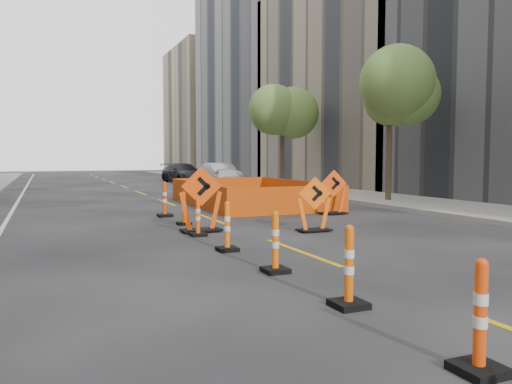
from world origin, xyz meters
name	(u,v)px	position (x,y,z in m)	size (l,w,h in m)	color
ground_plane	(447,306)	(0.00, 0.00, 0.00)	(140.00, 140.00, 0.00)	black
sidewalk_right	(400,201)	(9.00, 12.00, 0.07)	(4.00, 90.00, 0.15)	gray
bld_right_c	(383,83)	(17.00, 23.80, 7.00)	(12.00, 16.00, 14.00)	gray
bld_right_d	(280,75)	(17.00, 40.20, 10.00)	(12.00, 18.00, 20.00)	gray
bld_right_e	(219,111)	(17.00, 58.60, 8.00)	(12.00, 14.00, 16.00)	tan
tree_r_b	(390,93)	(8.40, 12.00, 4.53)	(2.80, 2.80, 5.95)	#382B1E
tree_r_c	(282,113)	(8.40, 22.00, 4.53)	(2.80, 2.80, 5.95)	#382B1E
channelizer_2	(480,316)	(-1.23, -1.65, 0.52)	(0.41, 0.41, 1.04)	#DE3B09
channelizer_3	(349,266)	(-1.19, 0.46, 0.53)	(0.42, 0.42, 1.06)	#DB5309
channelizer_4	(275,242)	(-1.23, 2.57, 0.51)	(0.40, 0.40, 1.03)	#E46009
channelizer_5	(227,226)	(-1.32, 4.67, 0.51)	(0.40, 0.40, 1.02)	#FC630A
channelizer_6	(198,217)	(-1.32, 6.78, 0.47)	(0.37, 0.37, 0.95)	#F74F0A
channelizer_7	(184,208)	(-1.11, 8.88, 0.47)	(0.37, 0.37, 0.94)	#FF590A
channelizer_8	(165,199)	(-1.18, 10.99, 0.57)	(0.45, 0.45, 1.13)	#DB3E09
chevron_sign_left	(201,199)	(-1.06, 7.38, 0.84)	(1.12, 0.67, 1.68)	#F6480A
chevron_sign_center	(314,204)	(1.64, 6.31, 0.71)	(0.94, 0.57, 1.41)	#FF610A
chevron_sign_right	(333,192)	(4.14, 9.43, 0.75)	(1.00, 0.60, 1.49)	#FF450A
safety_fence	(249,193)	(2.86, 13.72, 0.47)	(4.44, 7.56, 0.95)	#E7490C
parked_car_near	(228,179)	(4.83, 21.71, 0.67)	(1.59, 3.95, 1.34)	silver
parked_car_mid	(220,174)	(6.07, 26.61, 0.77)	(1.62, 4.65, 1.53)	#ABAAB0
parked_car_far	(183,173)	(4.95, 32.04, 0.73)	(2.04, 5.01, 1.45)	black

